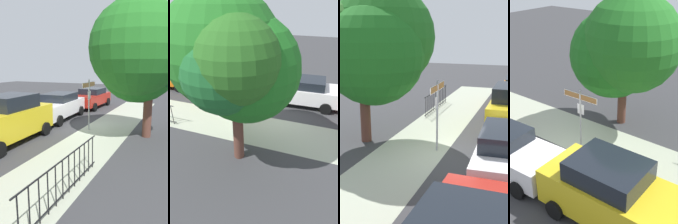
# 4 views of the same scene
# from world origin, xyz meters

# --- Properties ---
(ground_plane) EXTENTS (60.00, 60.00, 0.00)m
(ground_plane) POSITION_xyz_m (0.00, 0.00, 0.00)
(ground_plane) COLOR #38383A
(sidewalk_strip) EXTENTS (24.00, 2.60, 0.00)m
(sidewalk_strip) POSITION_xyz_m (2.00, 1.30, 0.00)
(sidewalk_strip) COLOR #A9AF97
(sidewalk_strip) RESTS_ON ground_plane
(street_sign) EXTENTS (1.63, 0.07, 2.65)m
(street_sign) POSITION_xyz_m (0.23, 0.40, 1.92)
(street_sign) COLOR #9EA0A5
(street_sign) RESTS_ON ground_plane
(shade_tree) EXTENTS (4.83, 4.41, 6.17)m
(shade_tree) POSITION_xyz_m (0.52, 3.12, 3.84)
(shade_tree) COLOR brown
(shade_tree) RESTS_ON ground_plane
(car_red) EXTENTS (4.42, 2.14, 1.56)m
(car_red) POSITION_xyz_m (-6.05, -1.98, 0.81)
(car_red) COLOR #B02218
(car_red) RESTS_ON ground_plane
(car_white) EXTENTS (4.72, 2.22, 1.64)m
(car_white) POSITION_xyz_m (-1.25, -2.34, 0.85)
(car_white) COLOR white
(car_white) RESTS_ON ground_plane
(car_yellow) EXTENTS (4.62, 2.19, 2.09)m
(car_yellow) POSITION_xyz_m (3.55, -2.11, 1.04)
(car_yellow) COLOR gold
(car_yellow) RESTS_ON ground_plane
(iron_fence) EXTENTS (4.03, 0.04, 1.07)m
(iron_fence) POSITION_xyz_m (6.32, 2.30, 0.56)
(iron_fence) COLOR black
(iron_fence) RESTS_ON ground_plane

